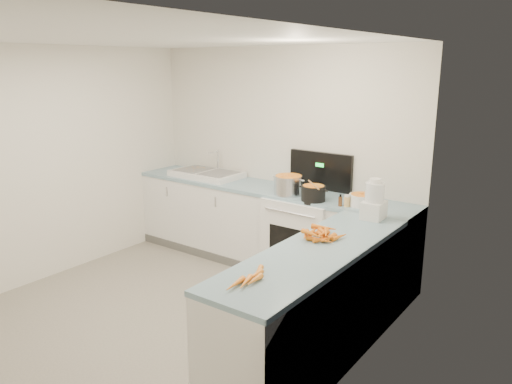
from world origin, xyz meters
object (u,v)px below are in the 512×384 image
Objects in this scene: steel_pot at (288,186)px; black_pot at (313,194)px; mixing_bowl at (362,200)px; extract_bottle at (340,201)px; food_processor at (374,202)px; spice_jar at (347,202)px; sink at (207,174)px; stove at (306,235)px.

black_pot is (0.34, -0.06, -0.03)m from steel_pot.
extract_bottle is at bearing -140.55° from mixing_bowl.
mixing_bowl is 0.44m from food_processor.
mixing_bowl reaches higher than spice_jar.
sink reaches higher than mixing_bowl.
steel_pot is 3.07× the size of spice_jar.
mixing_bowl is at bearing 46.72° from spice_jar.
steel_pot is 0.83m from mixing_bowl.
food_processor is at bearing -14.06° from steel_pot.
black_pot is at bearing -9.34° from steel_pot.
sink reaches higher than extract_bottle.
sink is at bearing 170.20° from food_processor.
extract_bottle is 0.07m from spice_jar.
extract_bottle is (1.95, -0.22, 0.01)m from sink.
food_processor is (0.43, -0.19, 0.11)m from extract_bottle.
sink is at bearing 173.87° from steel_pot.
mixing_bowl is (0.48, 0.11, -0.01)m from black_pot.
spice_jar is 0.44m from food_processor.
food_processor is at bearing -30.56° from spice_jar.
steel_pot is at bearing -175.87° from mixing_bowl.
food_processor reaches higher than extract_bottle.
steel_pot is at bearing 173.19° from extract_bottle.
food_processor is (0.37, -0.22, 0.11)m from spice_jar.
sink is 1.96m from extract_bottle.
steel_pot is (-0.16, -0.12, 0.56)m from stove.
spice_jar is at bearing -133.28° from mixing_bowl.
mixing_bowl is at bearing 128.57° from food_processor.
spice_jar is at bearing -5.46° from sink.
stove is 14.31× the size of extract_bottle.
mixing_bowl is at bearing -2.15° from sink.
black_pot is (1.63, -0.19, 0.03)m from sink.
sink is 3.47× the size of black_pot.
stove is 0.78m from spice_jar.
food_processor reaches higher than mixing_bowl.
stove is at bearing 156.95° from food_processor.
spice_jar is (0.56, -0.18, 0.52)m from stove.
stove is at bearing 162.47° from spice_jar.
black_pot is (0.18, -0.18, 0.53)m from stove.
stove is 0.59m from steel_pot.
steel_pot is 1.12m from food_processor.
food_processor is at bearing -9.80° from sink.
black_pot is 0.50m from mixing_bowl.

